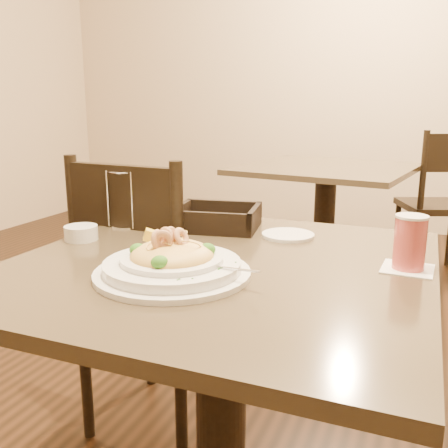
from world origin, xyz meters
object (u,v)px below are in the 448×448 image
at_px(dining_chair_near, 152,291).
at_px(drink_glass, 410,243).
at_px(main_table, 221,355).
at_px(background_table, 325,206).
at_px(butter_ramekin, 81,233).
at_px(pasta_bowl, 172,262).
at_px(napkin_caddy, 128,202).
at_px(dining_chair_far, 442,200).
at_px(bread_basket, 217,220).
at_px(side_plate, 288,235).

xyz_separation_m(dining_chair_near, drink_glass, (0.75, -0.22, 0.29)).
bearing_deg(main_table, drink_glass, 13.65).
bearing_deg(background_table, butter_ramekin, -98.88).
relative_size(dining_chair_near, pasta_bowl, 2.64).
relative_size(main_table, napkin_caddy, 5.56).
bearing_deg(dining_chair_far, bread_basket, 51.02).
bearing_deg(pasta_bowl, butter_ramekin, 155.43).
xyz_separation_m(pasta_bowl, side_plate, (0.14, 0.39, -0.02)).
xyz_separation_m(dining_chair_near, bread_basket, (0.24, -0.04, 0.26)).
bearing_deg(dining_chair_far, butter_ramekin, 46.67).
xyz_separation_m(napkin_caddy, side_plate, (0.46, 0.05, -0.06)).
distance_m(background_table, butter_ramekin, 1.86).
height_order(background_table, side_plate, side_plate).
height_order(main_table, background_table, same).
bearing_deg(butter_ramekin, bread_basket, 42.26).
distance_m(napkin_caddy, butter_ramekin, 0.19).
bearing_deg(background_table, side_plate, -82.79).
relative_size(main_table, butter_ramekin, 10.67).
height_order(pasta_bowl, napkin_caddy, napkin_caddy).
xyz_separation_m(background_table, pasta_bowl, (0.06, -1.98, 0.26)).
xyz_separation_m(main_table, bread_basket, (-0.13, 0.28, 0.25)).
bearing_deg(dining_chair_near, bread_basket, 175.85).
bearing_deg(drink_glass, main_table, -166.35).
relative_size(side_plate, butter_ramekin, 1.63).
relative_size(main_table, pasta_bowl, 2.55).
height_order(bread_basket, napkin_caddy, napkin_caddy).
relative_size(drink_glass, napkin_caddy, 0.72).
height_order(dining_chair_near, drink_glass, dining_chair_near).
bearing_deg(pasta_bowl, background_table, 91.85).
relative_size(main_table, drink_glass, 7.70).
distance_m(pasta_bowl, napkin_caddy, 0.47).
distance_m(side_plate, butter_ramekin, 0.54).
height_order(main_table, butter_ramekin, butter_ramekin).
xyz_separation_m(dining_chair_far, drink_glass, (-0.12, -2.23, 0.29)).
bearing_deg(main_table, napkin_caddy, 150.89).
height_order(napkin_caddy, butter_ramekin, napkin_caddy).
height_order(dining_chair_far, bread_basket, dining_chair_far).
bearing_deg(dining_chair_far, main_table, 55.90).
distance_m(bread_basket, butter_ramekin, 0.37).
xyz_separation_m(dining_chair_far, napkin_caddy, (-0.88, -2.12, 0.31)).
bearing_deg(bread_basket, napkin_caddy, -163.76).
bearing_deg(napkin_caddy, main_table, -29.11).
distance_m(dining_chair_near, pasta_bowl, 0.60).
bearing_deg(napkin_caddy, drink_glass, -8.42).
xyz_separation_m(pasta_bowl, butter_ramekin, (-0.35, 0.16, -0.01)).
height_order(dining_chair_near, dining_chair_far, same).
xyz_separation_m(dining_chair_near, butter_ramekin, (-0.03, -0.28, 0.25)).
distance_m(bread_basket, side_plate, 0.21).
distance_m(pasta_bowl, bread_basket, 0.41).
distance_m(main_table, butter_ramekin, 0.47).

